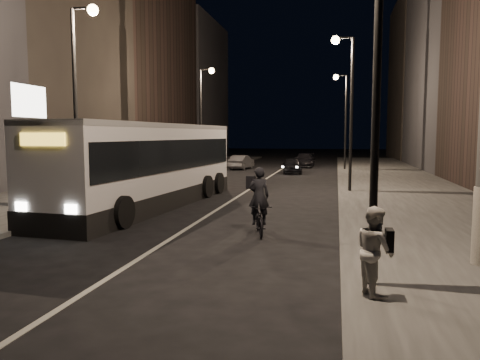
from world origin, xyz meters
The scene contains 15 objects.
ground centered at (0.00, 0.00, 0.00)m, with size 180.00×180.00×0.00m, color black.
sidewalk_right centered at (8.50, 14.00, 0.08)m, with size 7.00×70.00×0.16m, color #323230.
sidewalk_left centered at (-8.50, 14.00, 0.08)m, with size 7.00×70.00×0.16m, color #323230.
building_row_left centered at (-16.00, 28.50, 11.00)m, with size 8.00×61.00×22.00m, color black.
streetlight_right_near centered at (5.33, -4.00, 5.36)m, with size 1.20×0.44×8.12m.
streetlight_right_mid centered at (5.33, 12.00, 5.36)m, with size 1.20×0.44×8.12m.
streetlight_right_far centered at (5.33, 28.00, 5.36)m, with size 1.20×0.44×8.12m.
streetlight_left_near centered at (-5.33, 4.00, 5.36)m, with size 1.20×0.44×8.12m.
streetlight_left_far centered at (-5.33, 22.00, 5.36)m, with size 1.20×0.44×8.12m.
city_bus centered at (-3.14, 5.65, 1.96)m, with size 4.00×13.57×3.61m.
cyclist_on_bicycle centered at (2.54, 0.79, 0.72)m, with size 1.09×1.97×2.15m.
pedestrian_woman centered at (5.60, -4.60, 0.99)m, with size 0.81×0.63×1.66m, color beige.
car_near centered at (1.35, 24.58, 0.63)m, with size 1.49×3.70×1.26m, color black.
car_mid centered at (-3.60, 28.19, 0.63)m, with size 1.34×3.85×1.27m, color #3E3E40.
car_far centered at (1.85, 32.19, 0.65)m, with size 1.83×4.50×1.30m, color black.
Camera 1 is at (4.86, -13.49, 3.15)m, focal length 35.00 mm.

